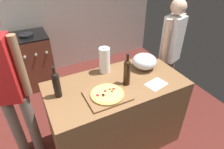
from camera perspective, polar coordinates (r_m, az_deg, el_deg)
name	(u,v)px	position (r m, az deg, el deg)	size (l,w,h in m)	color
ground_plane	(85,109)	(3.05, -7.96, -10.15)	(4.02, 3.34, 0.02)	#511E19
kitchen_wall_rear	(50,1)	(3.68, -17.86, 19.94)	(4.02, 0.10, 2.60)	#BCB7AD
counter	(116,114)	(2.30, 1.15, -11.67)	(1.45, 0.74, 0.90)	brown
cutting_board	(107,96)	(1.83, -1.40, -6.27)	(0.40, 0.32, 0.02)	brown
pizza	(107,94)	(1.82, -1.42, -5.77)	(0.32, 0.32, 0.03)	tan
mixing_bowl	(144,61)	(2.24, 9.53, 3.87)	(0.28, 0.28, 0.17)	#B2B2B7
paper_towel_roll	(105,60)	(2.12, -2.21, 4.25)	(0.12, 0.12, 0.29)	white
wine_bottle_amber	(56,84)	(1.83, -16.07, -2.60)	(0.07, 0.07, 0.32)	black
wine_bottle_dark	(127,71)	(1.91, 4.45, 0.98)	(0.07, 0.07, 0.35)	#331E0F
recipe_sheet	(156,84)	(2.04, 12.92, -2.78)	(0.21, 0.15, 0.00)	white
stove	(31,61)	(3.54, -22.66, 3.65)	(0.64, 0.59, 0.96)	brown
person_in_stripes	(9,87)	(2.05, -28.01, -3.19)	(0.36, 0.25, 1.72)	slate
person_in_red	(170,51)	(2.72, 16.79, 6.59)	(0.37, 0.25, 1.59)	slate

